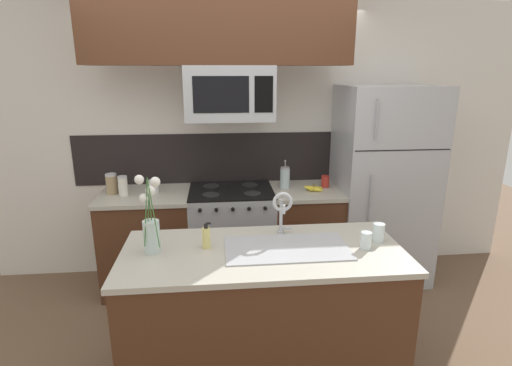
# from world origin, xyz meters

# --- Properties ---
(ground_plane) EXTENTS (10.00, 10.00, 0.00)m
(ground_plane) POSITION_xyz_m (0.00, 0.00, 0.00)
(ground_plane) COLOR brown
(rear_partition) EXTENTS (5.20, 0.10, 2.60)m
(rear_partition) POSITION_xyz_m (0.30, 1.28, 1.30)
(rear_partition) COLOR silver
(rear_partition) RESTS_ON ground
(splash_band) EXTENTS (2.93, 0.01, 0.48)m
(splash_band) POSITION_xyz_m (0.00, 1.22, 1.15)
(splash_band) COLOR black
(splash_band) RESTS_ON rear_partition
(back_counter_left) EXTENTS (0.81, 0.65, 0.91)m
(back_counter_left) POSITION_xyz_m (-0.77, 0.90, 0.46)
(back_counter_left) COLOR #4C2B19
(back_counter_left) RESTS_ON ground
(back_counter_right) EXTENTS (0.65, 0.65, 0.91)m
(back_counter_right) POSITION_xyz_m (0.69, 0.90, 0.46)
(back_counter_right) COLOR #4C2B19
(back_counter_right) RESTS_ON ground
(stove_range) EXTENTS (0.76, 0.64, 0.93)m
(stove_range) POSITION_xyz_m (0.00, 0.90, 0.46)
(stove_range) COLOR #A8AAAF
(stove_range) RESTS_ON ground
(microwave) EXTENTS (0.74, 0.40, 0.45)m
(microwave) POSITION_xyz_m (0.00, 0.88, 1.78)
(microwave) COLOR #A8AAAF
(upper_cabinet_band) EXTENTS (2.15, 0.34, 0.60)m
(upper_cabinet_band) POSITION_xyz_m (-0.08, 0.85, 2.31)
(upper_cabinet_band) COLOR #4C2B19
(refrigerator) EXTENTS (0.86, 0.74, 1.84)m
(refrigerator) POSITION_xyz_m (1.43, 0.92, 0.92)
(refrigerator) COLOR #A8AAAF
(refrigerator) RESTS_ON ground
(storage_jar_tall) EXTENTS (0.10, 0.10, 0.18)m
(storage_jar_tall) POSITION_xyz_m (-1.06, 0.93, 1.00)
(storage_jar_tall) COLOR #997F5B
(storage_jar_tall) RESTS_ON back_counter_left
(storage_jar_medium) EXTENTS (0.08, 0.08, 0.18)m
(storage_jar_medium) POSITION_xyz_m (-0.94, 0.86, 1.00)
(storage_jar_medium) COLOR silver
(storage_jar_medium) RESTS_ON back_counter_left
(storage_jar_short) EXTENTS (0.10, 0.10, 0.11)m
(storage_jar_short) POSITION_xyz_m (-0.70, 0.92, 0.97)
(storage_jar_short) COLOR silver
(storage_jar_short) RESTS_ON back_counter_left
(banana_bunch) EXTENTS (0.19, 0.12, 0.08)m
(banana_bunch) POSITION_xyz_m (0.75, 0.84, 0.93)
(banana_bunch) COLOR yellow
(banana_bunch) RESTS_ON back_counter_right
(french_press) EXTENTS (0.09, 0.09, 0.27)m
(french_press) POSITION_xyz_m (0.50, 0.96, 1.01)
(french_press) COLOR silver
(french_press) RESTS_ON back_counter_right
(coffee_tin) EXTENTS (0.08, 0.08, 0.11)m
(coffee_tin) POSITION_xyz_m (0.89, 0.95, 0.97)
(coffee_tin) COLOR #B22D23
(coffee_tin) RESTS_ON back_counter_right
(island_counter) EXTENTS (1.73, 0.77, 0.91)m
(island_counter) POSITION_xyz_m (0.15, -0.35, 0.46)
(island_counter) COLOR #4C2B19
(island_counter) RESTS_ON ground
(kitchen_sink) EXTENTS (0.76, 0.41, 0.16)m
(kitchen_sink) POSITION_xyz_m (0.29, -0.35, 0.84)
(kitchen_sink) COLOR #ADAFB5
(kitchen_sink) RESTS_ON island_counter
(sink_faucet) EXTENTS (0.14, 0.14, 0.31)m
(sink_faucet) POSITION_xyz_m (0.30, -0.15, 1.11)
(sink_faucet) COLOR #B7BABF
(sink_faucet) RESTS_ON island_counter
(dish_soap_bottle) EXTENTS (0.06, 0.05, 0.16)m
(dish_soap_bottle) POSITION_xyz_m (-0.20, -0.29, 0.98)
(dish_soap_bottle) COLOR #DBCC75
(dish_soap_bottle) RESTS_ON island_counter
(drinking_glass) EXTENTS (0.07, 0.07, 0.11)m
(drinking_glass) POSITION_xyz_m (0.78, -0.40, 0.96)
(drinking_glass) COLOR silver
(drinking_glass) RESTS_ON island_counter
(spare_glass) EXTENTS (0.07, 0.07, 0.12)m
(spare_glass) POSITION_xyz_m (0.90, -0.30, 0.97)
(spare_glass) COLOR silver
(spare_glass) RESTS_ON island_counter
(flower_vase) EXTENTS (0.16, 0.17, 0.50)m
(flower_vase) POSITION_xyz_m (-0.52, -0.32, 1.08)
(flower_vase) COLOR silver
(flower_vase) RESTS_ON island_counter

